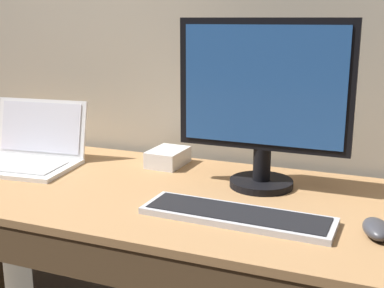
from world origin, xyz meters
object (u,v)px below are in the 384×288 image
(laptop_white, at_px, (27,152))
(external_drive_box, at_px, (168,157))
(computer_mouse, at_px, (376,229))
(external_monitor, at_px, (263,101))
(wired_keyboard, at_px, (237,215))

(laptop_white, height_order, external_drive_box, laptop_white)
(computer_mouse, distance_m, external_drive_box, 0.73)
(laptop_white, xyz_separation_m, external_monitor, (0.76, 0.06, 0.21))
(external_monitor, distance_m, computer_mouse, 0.45)
(external_monitor, relative_size, computer_mouse, 4.61)
(laptop_white, relative_size, external_drive_box, 2.53)
(external_monitor, relative_size, wired_keyboard, 1.03)
(laptop_white, bearing_deg, external_drive_box, 21.21)
(wired_keyboard, relative_size, external_drive_box, 3.26)
(external_monitor, height_order, wired_keyboard, external_monitor)
(computer_mouse, height_order, external_drive_box, external_drive_box)
(wired_keyboard, bearing_deg, laptop_white, 166.50)
(laptop_white, height_order, wired_keyboard, laptop_white)
(external_drive_box, bearing_deg, wired_keyboard, -45.80)
(laptop_white, xyz_separation_m, wired_keyboard, (0.77, -0.18, -0.03))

